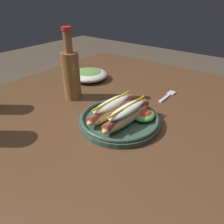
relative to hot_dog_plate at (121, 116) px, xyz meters
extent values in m
cube|color=#51331E|center=(-0.06, 0.11, -0.04)|extent=(1.44, 0.99, 0.04)
cylinder|color=#51331E|center=(0.57, 0.52, -0.41)|extent=(0.06, 0.06, 0.70)
cylinder|color=#334C3D|center=(0.00, 0.00, -0.02)|extent=(0.26, 0.26, 0.02)
torus|color=#334C3D|center=(0.00, 0.00, -0.01)|extent=(0.25, 0.25, 0.01)
ellipsoid|color=tan|center=(0.00, -0.03, 0.01)|extent=(0.22, 0.06, 0.04)
cylinder|color=brown|center=(0.00, -0.03, 0.02)|extent=(0.20, 0.04, 0.03)
ellipsoid|color=silver|center=(0.00, -0.03, 0.04)|extent=(0.17, 0.05, 0.02)
cylinder|color=yellow|center=(0.00, -0.03, 0.05)|extent=(0.18, 0.02, 0.01)
ellipsoid|color=tan|center=(0.00, 0.03, 0.01)|extent=(0.22, 0.06, 0.04)
cylinder|color=brown|center=(0.00, 0.03, 0.02)|extent=(0.20, 0.04, 0.03)
ellipsoid|color=silver|center=(0.00, 0.03, 0.04)|extent=(0.17, 0.05, 0.02)
cylinder|color=yellow|center=(0.00, 0.03, 0.05)|extent=(0.18, 0.02, 0.01)
ellipsoid|color=#5B9942|center=(0.05, -0.06, 0.00)|extent=(0.08, 0.07, 0.02)
ellipsoid|color=red|center=(0.05, -0.06, 0.01)|extent=(0.05, 0.04, 0.01)
cube|color=silver|center=(0.25, -0.04, -0.02)|extent=(0.09, 0.01, 0.00)
cube|color=silver|center=(0.31, -0.04, -0.02)|extent=(0.04, 0.03, 0.00)
cylinder|color=brown|center=(0.04, 0.26, 0.06)|extent=(0.07, 0.07, 0.18)
cylinder|color=brown|center=(0.04, 0.26, 0.19)|extent=(0.03, 0.03, 0.07)
cylinder|color=red|center=(0.04, 0.26, 0.23)|extent=(0.03, 0.03, 0.01)
ellipsoid|color=silver|center=(0.22, 0.34, 0.00)|extent=(0.18, 0.18, 0.04)
ellipsoid|color=#56893D|center=(0.22, 0.34, 0.01)|extent=(0.12, 0.12, 0.02)
camera|label=1|loc=(-0.46, -0.32, 0.34)|focal=33.19mm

